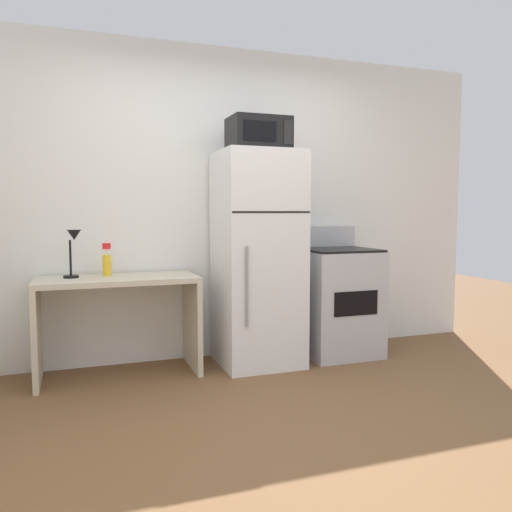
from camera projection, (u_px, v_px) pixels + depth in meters
name	position (u px, v px, depth m)	size (l,w,h in m)	color
ground_plane	(299.00, 431.00, 2.89)	(12.00, 12.00, 0.00)	brown
wall_back_white	(217.00, 204.00, 4.37)	(5.00, 0.10, 2.60)	white
desk	(118.00, 307.00, 3.83)	(1.18, 0.53, 0.75)	beige
desk_lamp	(73.00, 245.00, 3.73)	(0.14, 0.12, 0.35)	black
spray_bottle	(107.00, 263.00, 3.86)	(0.06, 0.06, 0.25)	yellow
refrigerator	(258.00, 259.00, 4.12)	(0.63, 0.66, 1.71)	white
microwave	(259.00, 134.00, 4.02)	(0.46, 0.35, 0.26)	black
oven_range	(338.00, 301.00, 4.42)	(0.62, 0.61, 1.10)	#B7B7BC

